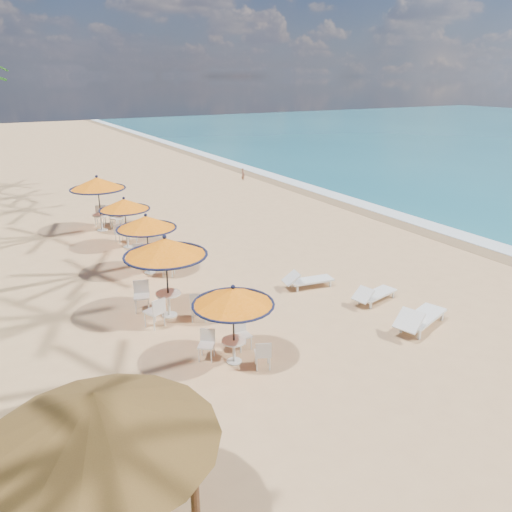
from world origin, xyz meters
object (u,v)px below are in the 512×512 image
at_px(station_3, 125,209).
at_px(station_4, 100,190).
at_px(station_2, 147,228).
at_px(palapa, 97,418).
at_px(lounger_near, 419,318).
at_px(lounger_mid, 373,294).
at_px(station_1, 165,258).
at_px(lounger_far, 306,280).
at_px(station_0, 234,306).

relative_size(station_3, station_4, 0.83).
height_order(station_2, palapa, palapa).
xyz_separation_m(station_3, station_4, (-0.30, 3.07, 0.26)).
bearing_deg(lounger_near, station_2, 105.11).
distance_m(station_2, lounger_mid, 8.34).
height_order(lounger_near, palapa, palapa).
height_order(station_2, station_3, station_2).
relative_size(station_2, station_4, 0.86).
bearing_deg(station_1, station_4, 87.37).
height_order(lounger_mid, lounger_far, lounger_far).
xyz_separation_m(station_3, lounger_mid, (5.35, -9.52, -1.39)).
bearing_deg(station_3, station_4, 95.57).
height_order(station_1, lounger_far, station_1).
relative_size(station_4, palapa, 0.74).
distance_m(station_2, palapa, 11.58).
bearing_deg(station_3, station_0, -91.03).
bearing_deg(station_0, station_4, 90.47).
xyz_separation_m(station_0, station_1, (-0.58, 3.30, 0.33)).
height_order(station_1, lounger_near, station_1).
xyz_separation_m(lounger_mid, palapa, (-9.63, -4.67, 2.00)).
distance_m(station_3, station_4, 3.10).
xyz_separation_m(station_1, station_4, (0.47, 10.26, 0.04)).
bearing_deg(lounger_near, station_3, 96.24).
bearing_deg(station_0, station_3, 88.97).
relative_size(station_2, station_3, 1.03).
xyz_separation_m(station_3, palapa, (-4.28, -14.19, 0.61)).
xyz_separation_m(station_1, station_2, (0.66, 3.79, -0.16)).
relative_size(station_1, lounger_far, 1.40).
xyz_separation_m(station_2, station_3, (0.11, 3.40, -0.06)).
bearing_deg(lounger_far, palapa, -132.44).
xyz_separation_m(lounger_near, lounger_mid, (0.10, 2.04, -0.07)).
bearing_deg(station_0, lounger_near, -11.25).
xyz_separation_m(lounger_near, palapa, (-9.54, -2.63, 1.93)).
bearing_deg(station_1, palapa, -116.62).
xyz_separation_m(station_1, lounger_near, (6.03, -4.38, -1.54)).
distance_m(station_2, lounger_near, 9.87).
bearing_deg(station_2, station_4, 91.67).
relative_size(station_4, lounger_near, 1.16).
bearing_deg(palapa, station_0, 42.19).
relative_size(station_0, lounger_near, 0.94).
bearing_deg(station_1, station_3, 83.88).
distance_m(station_0, station_2, 7.09).
bearing_deg(station_2, station_3, 88.12).
xyz_separation_m(station_0, station_4, (-0.11, 13.55, 0.37)).
distance_m(station_1, lounger_near, 7.61).
relative_size(station_1, station_2, 1.14).
bearing_deg(palapa, station_4, 77.01).
height_order(station_2, lounger_mid, station_2).
distance_m(lounger_mid, palapa, 10.89).
height_order(lounger_mid, palapa, palapa).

